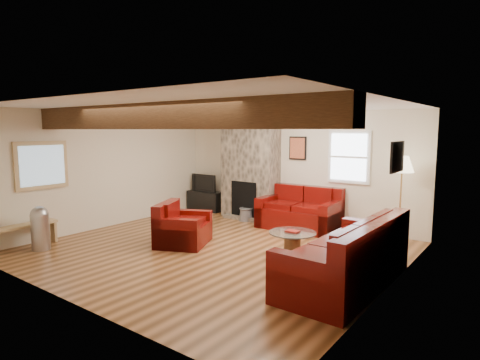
# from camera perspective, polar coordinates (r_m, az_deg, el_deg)

# --- Properties ---
(room) EXTENTS (8.00, 8.00, 8.00)m
(room) POSITION_cam_1_polar(r_m,az_deg,el_deg) (6.98, -3.65, 0.06)
(room) COLOR #573317
(room) RESTS_ON ground
(floor) EXTENTS (6.00, 6.00, 0.00)m
(floor) POSITION_cam_1_polar(r_m,az_deg,el_deg) (7.25, -3.57, -9.80)
(floor) COLOR #573317
(floor) RESTS_ON ground
(oak_beam) EXTENTS (6.00, 0.36, 0.38)m
(oak_beam) POSITION_cam_1_polar(r_m,az_deg,el_deg) (6.03, -11.52, 8.90)
(oak_beam) COLOR #341E0F
(oak_beam) RESTS_ON room
(chimney_breast) EXTENTS (1.40, 0.67, 2.50)m
(chimney_breast) POSITION_cam_1_polar(r_m,az_deg,el_deg) (9.56, 1.43, 1.82)
(chimney_breast) COLOR #3B352E
(chimney_breast) RESTS_ON floor
(back_window) EXTENTS (0.90, 0.08, 1.10)m
(back_window) POSITION_cam_1_polar(r_m,az_deg,el_deg) (8.61, 15.21, 3.18)
(back_window) COLOR white
(back_window) RESTS_ON room
(hatch_window) EXTENTS (0.08, 1.00, 0.90)m
(hatch_window) POSITION_cam_1_polar(r_m,az_deg,el_deg) (8.38, -26.35, 1.89)
(hatch_window) COLOR tan
(hatch_window) RESTS_ON room
(ceiling_dome) EXTENTS (0.40, 0.40, 0.18)m
(ceiling_dome) POSITION_cam_1_polar(r_m,az_deg,el_deg) (7.16, 6.63, 9.75)
(ceiling_dome) COLOR beige
(ceiling_dome) RESTS_ON room
(artwork_back) EXTENTS (0.42, 0.06, 0.52)m
(artwork_back) POSITION_cam_1_polar(r_m,az_deg,el_deg) (9.10, 8.18, 4.51)
(artwork_back) COLOR black
(artwork_back) RESTS_ON room
(artwork_right) EXTENTS (0.06, 0.55, 0.42)m
(artwork_right) POSITION_cam_1_polar(r_m,az_deg,el_deg) (5.80, 21.36, 3.08)
(artwork_right) COLOR black
(artwork_right) RESTS_ON room
(sofa_three) EXTENTS (1.05, 2.42, 0.93)m
(sofa_three) POSITION_cam_1_polar(r_m,az_deg,el_deg) (5.73, 14.77, -9.82)
(sofa_three) COLOR #470605
(sofa_three) RESTS_ON floor
(loveseat) EXTENTS (1.71, 1.02, 0.89)m
(loveseat) POSITION_cam_1_polar(r_m,az_deg,el_deg) (8.68, 8.40, -3.98)
(loveseat) COLOR #470605
(loveseat) RESTS_ON floor
(armchair_red) EXTENTS (1.17, 1.23, 0.78)m
(armchair_red) POSITION_cam_1_polar(r_m,az_deg,el_deg) (7.51, -8.06, -6.17)
(armchair_red) COLOR #470605
(armchair_red) RESTS_ON floor
(coffee_table) EXTENTS (0.80, 0.80, 0.42)m
(coffee_table) POSITION_cam_1_polar(r_m,az_deg,el_deg) (6.94, 7.45, -8.92)
(coffee_table) COLOR #4C2E18
(coffee_table) RESTS_ON floor
(tv_cabinet) EXTENTS (1.00, 0.40, 0.50)m
(tv_cabinet) POSITION_cam_1_polar(r_m,az_deg,el_deg) (10.61, -4.89, -2.95)
(tv_cabinet) COLOR black
(tv_cabinet) RESTS_ON floor
(television) EXTENTS (0.79, 0.10, 0.46)m
(television) POSITION_cam_1_polar(r_m,az_deg,el_deg) (10.54, -4.91, -0.39)
(television) COLOR black
(television) RESTS_ON tv_cabinet
(floor_lamp) EXTENTS (0.42, 0.42, 1.64)m
(floor_lamp) POSITION_cam_1_polar(r_m,az_deg,el_deg) (7.91, 22.05, 1.46)
(floor_lamp) COLOR #AE8448
(floor_lamp) RESTS_ON floor
(pine_bench) EXTENTS (0.26, 1.12, 0.42)m
(pine_bench) POSITION_cam_1_polar(r_m,az_deg,el_deg) (8.26, -28.25, -7.02)
(pine_bench) COLOR tan
(pine_bench) RESTS_ON floor
(pedal_bin) EXTENTS (0.38, 0.38, 0.78)m
(pedal_bin) POSITION_cam_1_polar(r_m,az_deg,el_deg) (7.93, -26.53, -6.14)
(pedal_bin) COLOR #A8A9AE
(pedal_bin) RESTS_ON floor
(coal_bucket) EXTENTS (0.33, 0.33, 0.31)m
(coal_bucket) POSITION_cam_1_polar(r_m,az_deg,el_deg) (9.38, 0.83, -4.88)
(coal_bucket) COLOR slate
(coal_bucket) RESTS_ON floor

